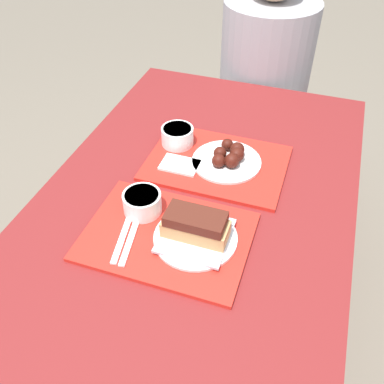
{
  "coord_description": "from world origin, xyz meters",
  "views": [
    {
      "loc": [
        0.28,
        -0.85,
        1.57
      ],
      "look_at": [
        -0.0,
        -0.01,
        0.77
      ],
      "focal_mm": 40.0,
      "sensor_mm": 36.0,
      "label": 1
    }
  ],
  "objects_px": {
    "bowl_coleslaw_near": "(142,202)",
    "person_seated_across": "(267,55)",
    "tray_near": "(167,236)",
    "brisket_sandwich_plate": "(196,230)",
    "wings_plate_far": "(228,157)",
    "tray_far": "(217,163)",
    "bowl_coleslaw_far": "(177,135)"
  },
  "relations": [
    {
      "from": "wings_plate_far",
      "to": "bowl_coleslaw_near",
      "type": "bearing_deg",
      "value": -120.21
    },
    {
      "from": "bowl_coleslaw_near",
      "to": "bowl_coleslaw_far",
      "type": "distance_m",
      "value": 0.33
    },
    {
      "from": "wings_plate_far",
      "to": "brisket_sandwich_plate",
      "type": "bearing_deg",
      "value": -89.24
    },
    {
      "from": "tray_near",
      "to": "brisket_sandwich_plate",
      "type": "height_order",
      "value": "brisket_sandwich_plate"
    },
    {
      "from": "tray_far",
      "to": "wings_plate_far",
      "type": "height_order",
      "value": "wings_plate_far"
    },
    {
      "from": "bowl_coleslaw_near",
      "to": "person_seated_across",
      "type": "relative_size",
      "value": 0.14
    },
    {
      "from": "bowl_coleslaw_near",
      "to": "person_seated_across",
      "type": "height_order",
      "value": "person_seated_across"
    },
    {
      "from": "bowl_coleslaw_far",
      "to": "tray_near",
      "type": "bearing_deg",
      "value": -73.64
    },
    {
      "from": "tray_near",
      "to": "bowl_coleslaw_far",
      "type": "height_order",
      "value": "bowl_coleslaw_far"
    },
    {
      "from": "tray_near",
      "to": "wings_plate_far",
      "type": "height_order",
      "value": "wings_plate_far"
    },
    {
      "from": "tray_near",
      "to": "bowl_coleslaw_near",
      "type": "height_order",
      "value": "bowl_coleslaw_near"
    },
    {
      "from": "bowl_coleslaw_near",
      "to": "brisket_sandwich_plate",
      "type": "distance_m",
      "value": 0.18
    },
    {
      "from": "tray_near",
      "to": "wings_plate_far",
      "type": "relative_size",
      "value": 1.98
    },
    {
      "from": "person_seated_across",
      "to": "bowl_coleslaw_far",
      "type": "bearing_deg",
      "value": -101.74
    },
    {
      "from": "tray_near",
      "to": "person_seated_across",
      "type": "distance_m",
      "value": 1.11
    },
    {
      "from": "tray_near",
      "to": "person_seated_across",
      "type": "height_order",
      "value": "person_seated_across"
    },
    {
      "from": "brisket_sandwich_plate",
      "to": "person_seated_across",
      "type": "xyz_separation_m",
      "value": [
        -0.04,
        1.1,
        -0.01
      ]
    },
    {
      "from": "brisket_sandwich_plate",
      "to": "bowl_coleslaw_far",
      "type": "height_order",
      "value": "brisket_sandwich_plate"
    },
    {
      "from": "tray_near",
      "to": "tray_far",
      "type": "distance_m",
      "value": 0.34
    },
    {
      "from": "wings_plate_far",
      "to": "tray_far",
      "type": "bearing_deg",
      "value": -164.72
    },
    {
      "from": "tray_near",
      "to": "brisket_sandwich_plate",
      "type": "distance_m",
      "value": 0.08
    },
    {
      "from": "tray_near",
      "to": "person_seated_across",
      "type": "xyz_separation_m",
      "value": [
        0.04,
        1.11,
        0.03
      ]
    },
    {
      "from": "tray_far",
      "to": "brisket_sandwich_plate",
      "type": "bearing_deg",
      "value": -83.28
    },
    {
      "from": "tray_far",
      "to": "brisket_sandwich_plate",
      "type": "xyz_separation_m",
      "value": [
        0.04,
        -0.32,
        0.04
      ]
    },
    {
      "from": "tray_far",
      "to": "person_seated_across",
      "type": "xyz_separation_m",
      "value": [
        0.0,
        0.77,
        0.03
      ]
    },
    {
      "from": "brisket_sandwich_plate",
      "to": "wings_plate_far",
      "type": "bearing_deg",
      "value": 90.76
    },
    {
      "from": "brisket_sandwich_plate",
      "to": "tray_far",
      "type": "bearing_deg",
      "value": 96.72
    },
    {
      "from": "brisket_sandwich_plate",
      "to": "wings_plate_far",
      "type": "xyz_separation_m",
      "value": [
        -0.0,
        0.33,
        -0.01
      ]
    },
    {
      "from": "bowl_coleslaw_far",
      "to": "person_seated_across",
      "type": "height_order",
      "value": "person_seated_across"
    },
    {
      "from": "wings_plate_far",
      "to": "person_seated_across",
      "type": "bearing_deg",
      "value": 92.52
    },
    {
      "from": "tray_far",
      "to": "bowl_coleslaw_near",
      "type": "distance_m",
      "value": 0.3
    },
    {
      "from": "brisket_sandwich_plate",
      "to": "bowl_coleslaw_near",
      "type": "bearing_deg",
      "value": 162.96
    }
  ]
}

